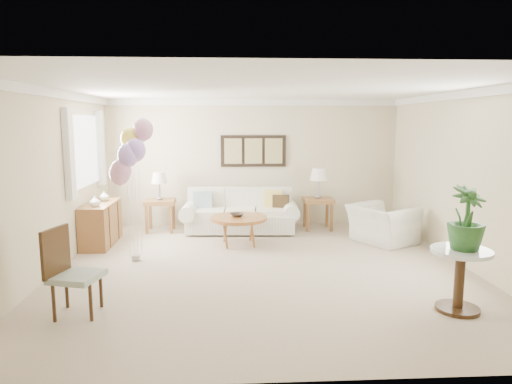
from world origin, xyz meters
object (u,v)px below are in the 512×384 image
sofa (241,215)px  armchair (382,224)px  balloon_cluster (130,153)px  accent_chair (70,270)px  coffee_table (239,219)px

sofa → armchair: (2.52, -0.99, 0.00)m
armchair → balloon_cluster: bearing=72.9°
armchair → accent_chair: size_ratio=1.04×
coffee_table → armchair: size_ratio=0.96×
sofa → accent_chair: accent_chair is taller
accent_chair → coffee_table: bearing=56.0°
armchair → coffee_table: bearing=61.0°
coffee_table → accent_chair: (-1.92, -2.85, 0.06)m
sofa → accent_chair: 4.34m
coffee_table → balloon_cluster: bearing=-151.4°
coffee_table → armchair: bearing=0.4°
sofa → accent_chair: bearing=-117.1°
coffee_table → balloon_cluster: balloon_cluster is taller
accent_chair → balloon_cluster: size_ratio=0.45×
accent_chair → sofa: bearing=62.9°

